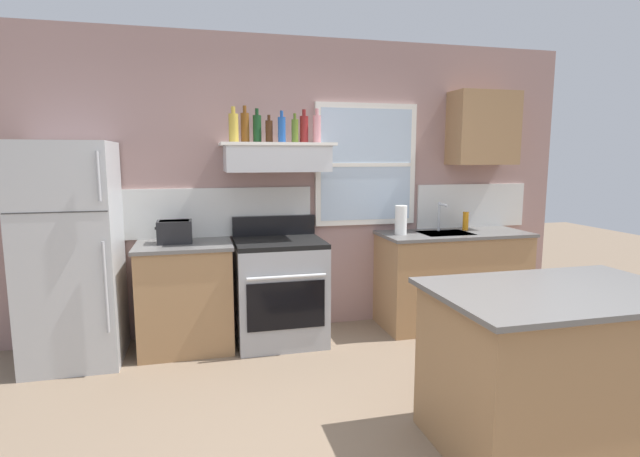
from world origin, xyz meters
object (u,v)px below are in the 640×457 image
toaster (175,231)px  kitchen_island (555,368)px  stove_range (280,290)px  bottle_brown_stout (269,131)px  dish_soap_bottle (466,221)px  paper_towel_roll (401,220)px  refrigerator (71,254)px  bottle_dark_green_wine (257,128)px  bottle_blue_liqueur (282,129)px  bottle_amber_wine (245,127)px  bottle_olive_oil_square (295,131)px  bottle_rose_pink (317,129)px  bottle_red_label_wine (304,129)px  bottle_champagne_gold_foil (234,127)px

toaster → kitchen_island: (2.11, -2.02, -0.55)m
stove_range → kitchen_island: 2.31m
bottle_brown_stout → dish_soap_bottle: bottle_brown_stout is taller
paper_towel_roll → dish_soap_bottle: size_ratio=1.50×
refrigerator → bottle_dark_green_wine: 1.80m
bottle_blue_liqueur → refrigerator: bearing=-177.2°
refrigerator → bottle_amber_wine: bottle_amber_wine is taller
refrigerator → dish_soap_bottle: size_ratio=9.69×
bottle_olive_oil_square → bottle_rose_pink: size_ratio=0.84×
refrigerator → bottle_red_label_wine: 2.14m
bottle_olive_oil_square → kitchen_island: (1.08, -2.02, -1.39)m
bottle_olive_oil_square → dish_soap_bottle: bearing=2.1°
bottle_blue_liqueur → bottle_champagne_gold_foil: bearing=-177.2°
bottle_champagne_gold_foil → bottle_brown_stout: (0.30, 0.04, -0.02)m
refrigerator → bottle_dark_green_wine: (1.49, 0.15, 0.99)m
stove_range → paper_towel_roll: (1.15, 0.04, 0.58)m
bottle_dark_green_wine → paper_towel_roll: (1.31, -0.09, -0.82)m
toaster → bottle_amber_wine: bottle_amber_wine is taller
toaster → stove_range: 1.03m
bottle_brown_stout → bottle_blue_liqueur: size_ratio=0.87×
bottle_brown_stout → bottle_rose_pink: 0.43m
bottle_blue_liqueur → kitchen_island: bearing=-59.2°
dish_soap_bottle → bottle_olive_oil_square: bearing=-177.9°
stove_range → bottle_rose_pink: 1.45m
bottle_brown_stout → bottle_olive_oil_square: bearing=-2.0°
stove_range → bottle_amber_wine: bottle_amber_wine is taller
bottle_rose_pink → kitchen_island: (0.88, -2.04, -1.41)m
refrigerator → bottle_champagne_gold_foil: bottle_champagne_gold_foil is taller
bottle_blue_liqueur → bottle_brown_stout: bearing=167.0°
toaster → bottle_rose_pink: bearing=1.1°
paper_towel_roll → dish_soap_bottle: paper_towel_roll is taller
paper_towel_roll → toaster: bearing=179.0°
refrigerator → bottle_dark_green_wine: bottle_dark_green_wine is taller
refrigerator → stove_range: bearing=0.8°
bottle_brown_stout → bottle_champagne_gold_foil: bearing=-171.6°
bottle_dark_green_wine → paper_towel_roll: size_ratio=1.07×
paper_towel_roll → bottle_rose_pink: bearing=175.7°
bottle_champagne_gold_foil → bottle_rose_pink: bottle_rose_pink is taller
stove_range → bottle_champagne_gold_foil: bearing=173.9°
bottle_blue_liqueur → toaster: bearing=179.2°
stove_range → bottle_rose_pink: bearing=14.9°
bottle_dark_green_wine → bottle_blue_liqueur: bottle_dark_green_wine is taller
toaster → paper_towel_roll: paper_towel_roll is taller
refrigerator → bottle_blue_liqueur: 1.96m
toaster → bottle_amber_wine: (0.61, 0.07, 0.87)m
refrigerator → bottle_blue_liqueur: (1.69, 0.08, 0.99)m
toaster → kitchen_island: toaster is taller
bottle_amber_wine → dish_soap_bottle: (2.14, -0.01, -0.88)m
toaster → bottle_red_label_wine: (1.12, 0.04, 0.86)m
toaster → dish_soap_bottle: 2.75m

